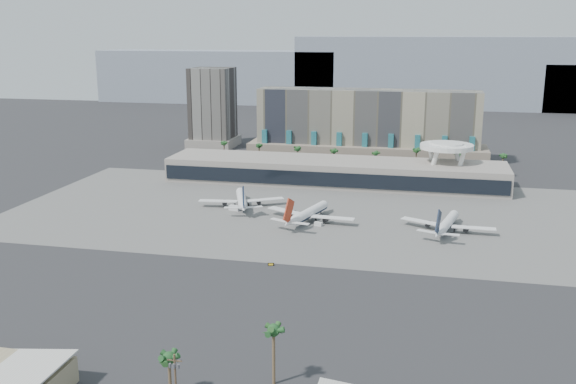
% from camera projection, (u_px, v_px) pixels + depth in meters
% --- Properties ---
extents(ground, '(900.00, 900.00, 0.00)m').
position_uv_depth(ground, '(287.00, 254.00, 222.47)').
color(ground, '#232326').
rests_on(ground, ground).
extents(apron_pad, '(260.00, 130.00, 0.06)m').
position_uv_depth(apron_pad, '(315.00, 212.00, 274.56)').
color(apron_pad, '#5B5B59').
rests_on(apron_pad, ground).
extents(mountain_ridge, '(680.00, 60.00, 70.00)m').
position_uv_depth(mountain_ridge, '(413.00, 77.00, 654.53)').
color(mountain_ridge, gray).
rests_on(mountain_ridge, ground).
extents(hotel, '(140.00, 30.00, 42.00)m').
position_uv_depth(hotel, '(367.00, 132.00, 381.49)').
color(hotel, gray).
rests_on(hotel, ground).
extents(office_tower, '(30.00, 30.00, 52.00)m').
position_uv_depth(office_tower, '(213.00, 112.00, 426.16)').
color(office_tower, black).
rests_on(office_tower, ground).
extents(terminal, '(170.00, 32.50, 14.50)m').
position_uv_depth(terminal, '(334.00, 171.00, 324.92)').
color(terminal, '#A39A8F').
rests_on(terminal, ground).
extents(saucer_structure, '(26.00, 26.00, 21.89)m').
position_uv_depth(saucer_structure, '(447.00, 150.00, 316.36)').
color(saucer_structure, white).
rests_on(saucer_structure, ground).
extents(palm_row, '(157.80, 2.80, 13.10)m').
position_uv_depth(palm_row, '(356.00, 151.00, 355.79)').
color(palm_row, brown).
rests_on(palm_row, ground).
extents(utility_pole, '(3.20, 0.85, 12.00)m').
position_uv_depth(utility_pole, '(175.00, 376.00, 130.14)').
color(utility_pole, '#4C3826').
rests_on(utility_pole, ground).
extents(airliner_left, '(36.33, 37.56, 13.48)m').
position_uv_depth(airliner_left, '(242.00, 199.00, 281.71)').
color(airliner_left, white).
rests_on(airliner_left, ground).
extents(airliner_centre, '(37.66, 39.03, 13.81)m').
position_uv_depth(airliner_centre, '(308.00, 213.00, 259.92)').
color(airliner_centre, white).
rests_on(airliner_centre, ground).
extents(airliner_right, '(35.97, 37.37, 13.09)m').
position_uv_depth(airliner_right, '(447.00, 224.00, 246.66)').
color(airliner_right, white).
rests_on(airliner_right, ground).
extents(service_vehicle_a, '(4.81, 2.99, 2.19)m').
position_uv_depth(service_vehicle_a, '(234.00, 208.00, 276.64)').
color(service_vehicle_a, silver).
rests_on(service_vehicle_a, ground).
extents(service_vehicle_b, '(3.41, 2.48, 1.58)m').
position_uv_depth(service_vehicle_b, '(318.00, 224.00, 254.66)').
color(service_vehicle_b, silver).
rests_on(service_vehicle_b, ground).
extents(taxiway_sign, '(2.11, 0.73, 0.95)m').
position_uv_depth(taxiway_sign, '(271.00, 264.00, 211.52)').
color(taxiway_sign, black).
rests_on(taxiway_sign, ground).
extents(near_palm_a, '(6.00, 6.00, 10.37)m').
position_uv_depth(near_palm_a, '(169.00, 364.00, 133.97)').
color(near_palm_a, brown).
rests_on(near_palm_a, ground).
extents(near_palm_b, '(6.00, 6.00, 14.21)m').
position_uv_depth(near_palm_b, '(274.00, 337.00, 138.00)').
color(near_palm_b, brown).
rests_on(near_palm_b, ground).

